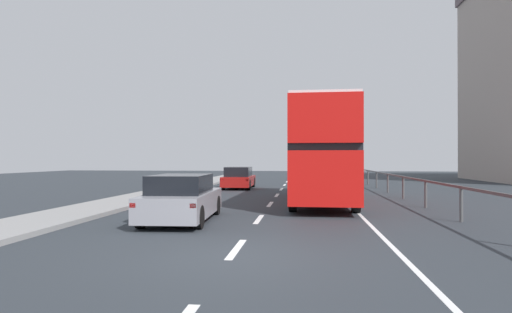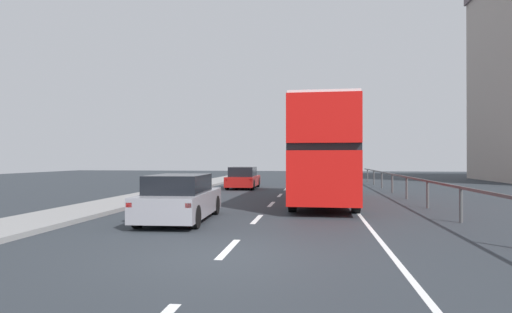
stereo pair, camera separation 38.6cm
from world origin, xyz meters
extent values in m
cube|color=#292F35|center=(0.00, 0.00, -0.05)|extent=(75.06, 120.00, 0.10)
cube|color=silver|center=(0.00, 0.60, 0.00)|extent=(0.16, 2.04, 0.01)
cube|color=silver|center=(0.00, 5.13, 0.00)|extent=(0.16, 2.04, 0.01)
cube|color=silver|center=(0.00, 9.65, 0.00)|extent=(0.16, 2.04, 0.01)
cube|color=silver|center=(0.00, 14.18, 0.00)|extent=(0.16, 2.04, 0.01)
cube|color=silver|center=(0.00, 18.70, 0.00)|extent=(0.16, 2.04, 0.01)
cube|color=silver|center=(0.00, 23.23, 0.00)|extent=(0.16, 2.04, 0.01)
cube|color=silver|center=(0.00, 27.76, 0.00)|extent=(0.16, 2.04, 0.01)
cube|color=silver|center=(3.29, 9.00, 0.00)|extent=(0.12, 46.00, 0.01)
cube|color=#4B4B4C|center=(6.09, 9.00, 1.04)|extent=(0.08, 42.00, 0.08)
cylinder|color=#4B4B4C|center=(6.09, 5.18, 0.52)|extent=(0.10, 0.10, 1.04)
cylinder|color=#4B4B4C|center=(6.09, 9.00, 0.52)|extent=(0.10, 0.10, 1.04)
cylinder|color=#4B4B4C|center=(6.09, 12.82, 0.52)|extent=(0.10, 0.10, 1.04)
cylinder|color=#4B4B4C|center=(6.09, 16.64, 0.52)|extent=(0.10, 0.10, 1.04)
cylinder|color=#4B4B4C|center=(6.09, 20.45, 0.52)|extent=(0.10, 0.10, 1.04)
cylinder|color=#4B4B4C|center=(6.09, 24.27, 0.52)|extent=(0.10, 0.10, 1.04)
cylinder|color=#4B4B4C|center=(6.09, 28.09, 0.52)|extent=(0.10, 0.10, 1.04)
cube|color=red|center=(2.20, 10.94, 1.26)|extent=(2.65, 10.81, 1.82)
cube|color=black|center=(2.20, 10.94, 2.29)|extent=(2.66, 10.38, 0.24)
cube|color=red|center=(2.20, 10.94, 3.22)|extent=(2.65, 10.81, 1.62)
cube|color=silver|center=(2.20, 10.94, 4.07)|extent=(2.60, 10.60, 0.10)
cube|color=black|center=(2.32, 16.30, 1.35)|extent=(2.17, 0.09, 1.27)
cube|color=yellow|center=(2.32, 16.30, 3.62)|extent=(1.45, 0.07, 0.28)
cylinder|color=black|center=(1.19, 14.95, 0.50)|extent=(0.30, 1.01, 1.00)
cylinder|color=black|center=(3.39, 14.90, 0.50)|extent=(0.30, 1.01, 1.00)
cylinder|color=black|center=(1.01, 7.19, 0.50)|extent=(0.30, 1.01, 1.00)
cylinder|color=black|center=(3.22, 7.14, 0.50)|extent=(0.30, 1.01, 1.00)
cube|color=gray|center=(-2.28, 4.53, 0.53)|extent=(1.98, 4.51, 0.69)
cube|color=black|center=(-2.27, 4.30, 1.14)|extent=(1.67, 2.51, 0.54)
cube|color=red|center=(-2.96, 2.30, 0.70)|extent=(0.16, 0.07, 0.12)
cube|color=red|center=(-1.40, 2.38, 0.70)|extent=(0.16, 0.07, 0.12)
cylinder|color=black|center=(-3.16, 6.00, 0.32)|extent=(0.23, 0.65, 0.64)
cylinder|color=black|center=(-1.56, 6.08, 0.32)|extent=(0.23, 0.65, 0.64)
cylinder|color=black|center=(-3.01, 2.97, 0.32)|extent=(0.23, 0.65, 0.64)
cylinder|color=black|center=(-1.41, 3.05, 0.32)|extent=(0.23, 0.65, 0.64)
cube|color=maroon|center=(-2.75, 19.14, 0.49)|extent=(1.81, 4.26, 0.61)
cube|color=black|center=(-2.75, 18.93, 1.09)|extent=(1.57, 2.35, 0.59)
cube|color=red|center=(-3.48, 17.04, 0.64)|extent=(0.16, 0.06, 0.12)
cube|color=red|center=(-1.95, 17.07, 0.64)|extent=(0.16, 0.06, 0.12)
cylinder|color=black|center=(-3.56, 20.55, 0.32)|extent=(0.21, 0.64, 0.64)
cylinder|color=black|center=(-1.99, 20.57, 0.32)|extent=(0.21, 0.64, 0.64)
cylinder|color=black|center=(-3.51, 17.71, 0.32)|extent=(0.21, 0.64, 0.64)
cylinder|color=black|center=(-1.94, 17.74, 0.32)|extent=(0.21, 0.64, 0.64)
camera|label=1|loc=(1.41, -8.41, 1.89)|focal=30.47mm
camera|label=2|loc=(1.79, -8.36, 1.89)|focal=30.47mm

